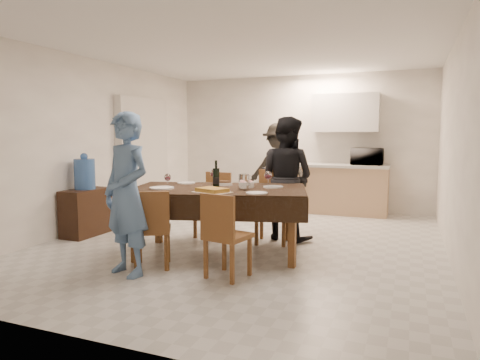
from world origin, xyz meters
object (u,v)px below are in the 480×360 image
object	(u,v)px
wine_bottle	(216,174)
microwave	(367,157)
console	(86,212)
water_jug	(85,174)
water_pitcher	(244,182)
person_far	(286,178)
person_kitchen	(278,169)
dining_table	(218,191)
savoury_tart	(212,190)
person_near	(127,194)

from	to	relation	value
wine_bottle	microwave	bearing A→B (deg)	65.83
console	water_jug	world-z (taller)	water_jug
water_pitcher	person_far	xyz separation A→B (m)	(0.20, 1.10, -0.06)
console	microwave	world-z (taller)	microwave
water_pitcher	person_kitchen	xyz separation A→B (m)	(-0.45, 2.92, -0.07)
console	water_pitcher	bearing A→B (deg)	-5.20
person_far	water_pitcher	bearing A→B (deg)	95.95
microwave	person_kitchen	world-z (taller)	person_kitchen
console	wine_bottle	distance (m)	2.23
dining_table	microwave	size ratio (longest dim) A/B	4.24
dining_table	water_pitcher	size ratio (longest dim) A/B	12.61
console	person_kitchen	size ratio (longest dim) A/B	0.44
water_pitcher	person_kitchen	bearing A→B (deg)	98.84
savoury_tart	person_kitchen	bearing A→B (deg)	93.59
microwave	savoury_tart	bearing A→B (deg)	70.41
water_pitcher	water_jug	bearing A→B (deg)	174.80
person_near	person_kitchen	distance (m)	3.94
water_pitcher	microwave	size ratio (longest dim) A/B	0.34
console	water_pitcher	distance (m)	2.61
savoury_tart	console	bearing A→B (deg)	166.21
water_pitcher	person_near	size ratio (longest dim) A/B	0.11
water_jug	person_far	size ratio (longest dim) A/B	0.26
console	microwave	distance (m)	4.83
wine_bottle	person_near	bearing A→B (deg)	-114.44
water_jug	person_near	size ratio (longest dim) A/B	0.26
person_kitchen	console	bearing A→B (deg)	-127.73
dining_table	console	size ratio (longest dim) A/B	3.20
dining_table	console	bearing A→B (deg)	159.63
person_far	dining_table	bearing A→B (deg)	78.60
console	person_near	world-z (taller)	person_near
water_pitcher	savoury_tart	xyz separation A→B (m)	(-0.25, -0.33, -0.07)
microwave	person_near	distance (m)	4.80
savoury_tart	person_kitchen	world-z (taller)	person_kitchen
water_jug	microwave	size ratio (longest dim) A/B	0.80
microwave	water_jug	bearing A→B (deg)	41.08
wine_bottle	water_pitcher	bearing A→B (deg)	-14.04
wine_bottle	water_pitcher	world-z (taller)	wine_bottle
wine_bottle	savoury_tart	bearing A→B (deg)	-70.77
water_jug	water_pitcher	size ratio (longest dim) A/B	2.37
person_kitchen	dining_table	bearing A→B (deg)	-87.93
wine_bottle	microwave	distance (m)	3.58
console	wine_bottle	world-z (taller)	wine_bottle
water_jug	microwave	world-z (taller)	microwave
microwave	console	bearing A→B (deg)	41.08
dining_table	person_kitchen	xyz separation A→B (m)	(-0.10, 2.87, 0.06)
dining_table	water_jug	xyz separation A→B (m)	(-2.18, 0.18, 0.12)
water_pitcher	savoury_tart	distance (m)	0.42
console	person_kitchen	distance (m)	3.43
console	water_pitcher	xyz separation A→B (m)	(2.53, -0.23, 0.57)
console	person_kitchen	bearing A→B (deg)	52.27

